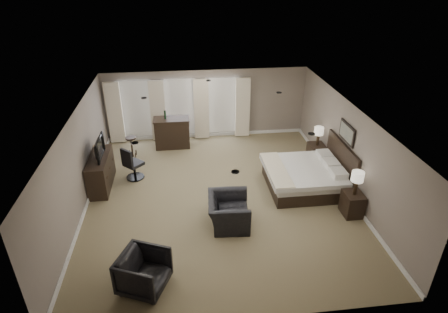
{
  "coord_description": "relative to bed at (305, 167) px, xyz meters",
  "views": [
    {
      "loc": [
        -0.95,
        -9.03,
        6.16
      ],
      "look_at": [
        0.2,
        0.4,
        1.1
      ],
      "focal_mm": 30.0,
      "sensor_mm": 36.0,
      "label": 1
    }
  ],
  "objects": [
    {
      "name": "bed",
      "position": [
        0.0,
        0.0,
        0.0
      ],
      "size": [
        2.22,
        2.12,
        1.41
      ],
      "primitive_type": "cube",
      "color": "silver",
      "rests_on": "ground"
    },
    {
      "name": "tv",
      "position": [
        -6.03,
        0.83,
        0.35
      ],
      "size": [
        0.6,
        1.04,
        0.14
      ],
      "primitive_type": "imported",
      "rotation": [
        0.0,
        0.0,
        1.57
      ],
      "color": "black",
      "rests_on": "dresser"
    },
    {
      "name": "window_bay",
      "position": [
        -3.58,
        3.92,
        0.5
      ],
      "size": [
        5.25,
        0.2,
        2.3
      ],
      "color": "silver",
      "rests_on": "room"
    },
    {
      "name": "nightstand_near",
      "position": [
        0.89,
        -1.45,
        -0.38
      ],
      "size": [
        0.49,
        0.59,
        0.65
      ],
      "primitive_type": "cube",
      "color": "black",
      "rests_on": "ground"
    },
    {
      "name": "bar_stool_left",
      "position": [
        -5.3,
        2.65,
        -0.33
      ],
      "size": [
        0.39,
        0.39,
        0.74
      ],
      "primitive_type": "cube",
      "rotation": [
        0.0,
        0.0,
        0.11
      ],
      "color": "black",
      "rests_on": "ground"
    },
    {
      "name": "armchair_far",
      "position": [
        -4.49,
        -3.38,
        -0.23
      ],
      "size": [
        1.15,
        1.18,
        0.95
      ],
      "primitive_type": "imported",
      "rotation": [
        0.0,
        0.0,
        1.16
      ],
      "color": "black",
      "rests_on": "ground"
    },
    {
      "name": "nightstand_far",
      "position": [
        0.89,
        1.45,
        -0.37
      ],
      "size": [
        0.5,
        0.62,
        0.67
      ],
      "primitive_type": "cube",
      "color": "black",
      "rests_on": "ground"
    },
    {
      "name": "room",
      "position": [
        -2.58,
        -0.19,
        0.59
      ],
      "size": [
        7.6,
        8.6,
        2.64
      ],
      "color": "#776A4B",
      "rests_on": "ground"
    },
    {
      "name": "desk_chair",
      "position": [
        -5.09,
        1.17,
        -0.17
      ],
      "size": [
        0.78,
        0.78,
        1.08
      ],
      "primitive_type": "cube",
      "rotation": [
        0.0,
        0.0,
        2.37
      ],
      "color": "black",
      "rests_on": "ground"
    },
    {
      "name": "bar_stool_right",
      "position": [
        -3.43,
        3.56,
        -0.33
      ],
      "size": [
        0.46,
        0.46,
        0.75
      ],
      "primitive_type": "cube",
      "rotation": [
        0.0,
        0.0,
        -0.39
      ],
      "color": "black",
      "rests_on": "ground"
    },
    {
      "name": "lamp_far",
      "position": [
        0.89,
        1.45,
        0.28
      ],
      "size": [
        0.31,
        0.31,
        0.63
      ],
      "primitive_type": "cube",
      "color": "beige",
      "rests_on": "nightstand_far"
    },
    {
      "name": "bar_counter",
      "position": [
        -3.9,
        3.28,
        -0.15
      ],
      "size": [
        1.28,
        0.66,
        1.11
      ],
      "primitive_type": "cube",
      "color": "black",
      "rests_on": "ground"
    },
    {
      "name": "dresser",
      "position": [
        -6.03,
        0.83,
        -0.21
      ],
      "size": [
        0.55,
        1.7,
        0.99
      ],
      "primitive_type": "cube",
      "color": "black",
      "rests_on": "ground"
    },
    {
      "name": "lamp_near",
      "position": [
        0.89,
        -1.45,
        0.28
      ],
      "size": [
        0.32,
        0.32,
        0.67
      ],
      "primitive_type": "cube",
      "color": "beige",
      "rests_on": "nightstand_near"
    },
    {
      "name": "wall_art",
      "position": [
        1.12,
        0.0,
        1.04
      ],
      "size": [
        0.04,
        0.96,
        0.56
      ],
      "primitive_type": "cube",
      "color": "slate",
      "rests_on": "room"
    },
    {
      "name": "armchair_near",
      "position": [
        -2.47,
        -1.47,
        -0.18
      ],
      "size": [
        0.86,
        1.25,
        1.04
      ],
      "primitive_type": "imported",
      "rotation": [
        0.0,
        0.0,
        1.5
      ],
      "color": "black",
      "rests_on": "ground"
    }
  ]
}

